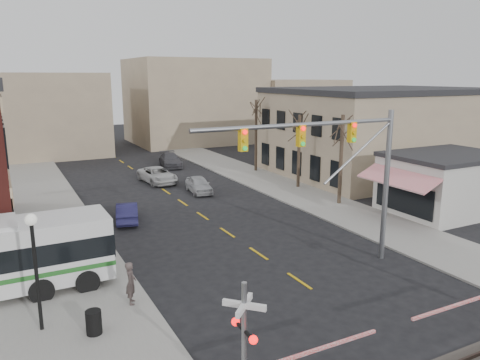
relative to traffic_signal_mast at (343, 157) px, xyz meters
name	(u,v)px	position (x,y,z in m)	size (l,w,h in m)	color
ground	(325,298)	(-2.64, -2.40, -5.80)	(160.00, 160.00, 0.00)	black
sidewalk_west	(50,211)	(-12.14, 17.60, -5.74)	(5.00, 60.00, 0.12)	gray
sidewalk_east	(274,184)	(6.86, 17.60, -5.74)	(5.00, 60.00, 0.12)	gray
tan_building	(380,131)	(19.36, 17.60, -1.54)	(20.30, 15.30, 8.50)	gray
awning_shop	(445,183)	(13.34, 4.60, -3.63)	(9.74, 6.20, 4.30)	beige
tree_east_a	(341,160)	(7.86, 9.60, -2.30)	(0.28, 0.28, 6.75)	#382B21
tree_east_b	(299,151)	(8.16, 15.60, -2.53)	(0.28, 0.28, 6.30)	#382B21
tree_east_c	(256,136)	(8.36, 23.60, -2.08)	(0.28, 0.28, 7.20)	#382B21
traffic_signal_mast	(343,157)	(0.00, 0.00, 0.00)	(11.08, 0.30, 8.00)	gray
rr_crossing_west	(257,343)	(-8.65, -6.88, -3.83)	(5.60, 1.36, 4.00)	gray
street_lamp	(34,249)	(-14.09, 0.37, -2.38)	(0.44, 0.44, 4.65)	black
trash_bin	(94,322)	(-12.34, -0.89, -5.21)	(0.60, 0.60, 0.94)	black
car_a	(199,185)	(-0.24, 18.06, -5.11)	(1.61, 4.01, 1.37)	#A6A7AB
car_b	(127,212)	(-7.64, 12.86, -5.13)	(1.40, 4.01, 1.32)	#1D1C46
car_c	(157,175)	(-2.21, 23.26, -5.09)	(2.35, 5.09, 1.41)	#B6B6B6
car_d	(170,160)	(1.45, 30.22, -5.08)	(2.00, 4.91, 1.42)	#45444A
pedestrian_near	(131,283)	(-10.45, 0.87, -4.74)	(0.68, 0.45, 1.87)	#4F423F
pedestrian_far	(38,261)	(-13.75, 5.68, -4.90)	(0.75, 0.59, 1.55)	#333258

